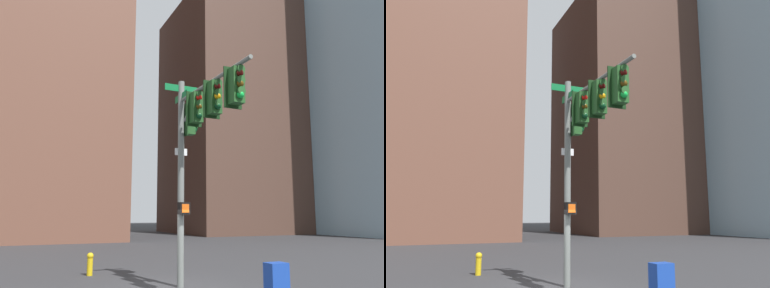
# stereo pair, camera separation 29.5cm
# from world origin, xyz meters

# --- Properties ---
(ground_plane) EXTENTS (200.00, 200.00, 0.00)m
(ground_plane) POSITION_xyz_m (0.00, 0.00, 0.00)
(ground_plane) COLOR #2D2D30
(signal_pole_assembly) EXTENTS (4.97, 1.25, 7.01)m
(signal_pole_assembly) POSITION_xyz_m (-1.22, -0.42, 5.00)
(signal_pole_assembly) COLOR slate
(signal_pole_assembly) RESTS_ON ground_plane
(fire_hydrant) EXTENTS (0.34, 0.26, 0.87)m
(fire_hydrant) POSITION_xyz_m (3.74, 1.98, 0.47)
(fire_hydrant) COLOR gold
(fire_hydrant) RESTS_ON ground_plane
(newspaper_box) EXTENTS (0.45, 0.57, 1.05)m
(newspaper_box) POSITION_xyz_m (-3.21, -1.85, 0.53)
(newspaper_box) COLOR #193FA5
(newspaper_box) RESTS_ON ground_plane
(building_brick_nearside) EXTENTS (27.06, 19.66, 49.55)m
(building_brick_nearside) POSITION_xyz_m (34.83, 5.57, 24.77)
(building_brick_nearside) COLOR brown
(building_brick_nearside) RESTS_ON ground_plane
(building_brick_midblock) EXTENTS (16.45, 14.41, 30.53)m
(building_brick_midblock) POSITION_xyz_m (33.88, -20.76, 15.27)
(building_brick_midblock) COLOR #4C3328
(building_brick_midblock) RESTS_ON ground_plane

